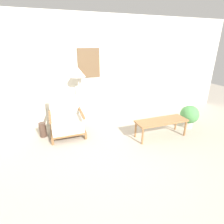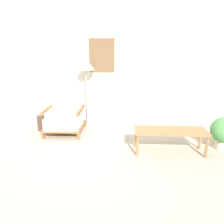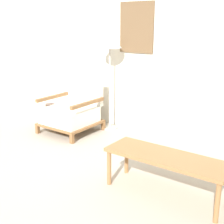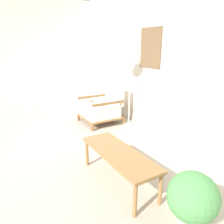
{
  "view_description": "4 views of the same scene",
  "coord_description": "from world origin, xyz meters",
  "px_view_note": "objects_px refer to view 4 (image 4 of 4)",
  "views": [
    {
      "loc": [
        -1.23,
        -2.1,
        2.0
      ],
      "look_at": [
        0.02,
        1.4,
        0.55
      ],
      "focal_mm": 28.0,
      "sensor_mm": 36.0,
      "label": 1
    },
    {
      "loc": [
        0.22,
        -2.53,
        1.71
      ],
      "look_at": [
        0.02,
        1.4,
        0.55
      ],
      "focal_mm": 35.0,
      "sensor_mm": 36.0,
      "label": 2
    },
    {
      "loc": [
        2.19,
        -1.61,
        1.61
      ],
      "look_at": [
        0.02,
        1.4,
        0.55
      ],
      "focal_mm": 50.0,
      "sensor_mm": 36.0,
      "label": 3
    },
    {
      "loc": [
        2.96,
        -0.35,
        1.62
      ],
      "look_at": [
        0.02,
        1.4,
        0.55
      ],
      "focal_mm": 35.0,
      "sensor_mm": 36.0,
      "label": 4
    }
  ],
  "objects_px": {
    "floor_lamp": "(130,61)",
    "vase": "(93,108)",
    "coffee_table": "(119,156)",
    "armchair": "(102,108)",
    "potted_plant": "(193,199)"
  },
  "relations": [
    {
      "from": "floor_lamp",
      "to": "vase",
      "type": "distance_m",
      "value": 1.52
    },
    {
      "from": "floor_lamp",
      "to": "coffee_table",
      "type": "bearing_deg",
      "value": -38.53
    },
    {
      "from": "armchair",
      "to": "coffee_table",
      "type": "height_order",
      "value": "armchair"
    },
    {
      "from": "vase",
      "to": "armchair",
      "type": "bearing_deg",
      "value": -5.29
    },
    {
      "from": "armchair",
      "to": "floor_lamp",
      "type": "bearing_deg",
      "value": 45.93
    },
    {
      "from": "floor_lamp",
      "to": "vase",
      "type": "height_order",
      "value": "floor_lamp"
    },
    {
      "from": "armchair",
      "to": "coffee_table",
      "type": "xyz_separation_m",
      "value": [
        2.0,
        -0.85,
        0.05
      ]
    },
    {
      "from": "coffee_table",
      "to": "potted_plant",
      "type": "bearing_deg",
      "value": 10.01
    },
    {
      "from": "vase",
      "to": "potted_plant",
      "type": "bearing_deg",
      "value": -11.96
    },
    {
      "from": "armchair",
      "to": "vase",
      "type": "relative_size",
      "value": 2.48
    },
    {
      "from": "coffee_table",
      "to": "vase",
      "type": "distance_m",
      "value": 2.71
    },
    {
      "from": "armchair",
      "to": "floor_lamp",
      "type": "xyz_separation_m",
      "value": [
        0.4,
        0.42,
        0.99
      ]
    },
    {
      "from": "floor_lamp",
      "to": "vase",
      "type": "relative_size",
      "value": 4.41
    },
    {
      "from": "vase",
      "to": "floor_lamp",
      "type": "bearing_deg",
      "value": 21.22
    },
    {
      "from": "floor_lamp",
      "to": "coffee_table",
      "type": "xyz_separation_m",
      "value": [
        1.6,
        -1.27,
        -0.94
      ]
    }
  ]
}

